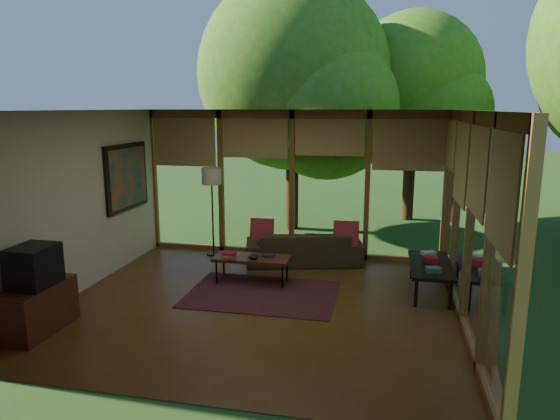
% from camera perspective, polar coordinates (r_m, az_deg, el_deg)
% --- Properties ---
extents(floor, '(5.50, 5.50, 0.00)m').
position_cam_1_polar(floor, '(7.21, -2.43, -10.66)').
color(floor, brown).
rests_on(floor, ground).
extents(ceiling, '(5.50, 5.50, 0.00)m').
position_cam_1_polar(ceiling, '(6.67, -2.63, 11.32)').
color(ceiling, white).
rests_on(ceiling, ground).
extents(wall_left, '(0.04, 5.00, 2.70)m').
position_cam_1_polar(wall_left, '(7.96, -22.08, 0.74)').
color(wall_left, beige).
rests_on(wall_left, ground).
extents(wall_front, '(5.50, 0.04, 2.70)m').
position_cam_1_polar(wall_front, '(4.52, -10.55, -6.44)').
color(wall_front, beige).
rests_on(wall_front, ground).
extents(window_wall_back, '(5.50, 0.12, 2.70)m').
position_cam_1_polar(window_wall_back, '(9.22, 1.37, 2.99)').
color(window_wall_back, brown).
rests_on(window_wall_back, ground).
extents(window_wall_right, '(0.12, 5.00, 2.70)m').
position_cam_1_polar(window_wall_right, '(6.69, 20.93, -1.10)').
color(window_wall_right, brown).
rests_on(window_wall_right, ground).
extents(tree_nw, '(4.19, 4.19, 5.55)m').
position_cam_1_polar(tree_nw, '(11.30, 1.51, 15.25)').
color(tree_nw, '#392214').
rests_on(tree_nw, ground).
extents(tree_ne, '(3.20, 3.20, 4.98)m').
position_cam_1_polar(tree_ne, '(12.68, 15.05, 14.12)').
color(tree_ne, '#392214').
rests_on(tree_ne, ground).
extents(rug, '(2.19, 1.55, 0.01)m').
position_cam_1_polar(rug, '(7.56, -2.06, -9.54)').
color(rug, maroon).
rests_on(rug, floor).
extents(sofa, '(2.16, 1.27, 0.59)m').
position_cam_1_polar(sofa, '(8.91, 2.72, -4.27)').
color(sofa, '#3B301D').
rests_on(sofa, floor).
extents(pillow_left, '(0.40, 0.22, 0.42)m').
position_cam_1_polar(pillow_left, '(8.93, -2.07, -2.31)').
color(pillow_left, maroon).
rests_on(pillow_left, sofa).
extents(pillow_right, '(0.43, 0.23, 0.45)m').
position_cam_1_polar(pillow_right, '(8.70, 7.57, -2.71)').
color(pillow_right, maroon).
rests_on(pillow_right, sofa).
extents(ct_book_lower, '(0.20, 0.16, 0.03)m').
position_cam_1_polar(ct_book_lower, '(7.96, -5.77, -5.20)').
color(ct_book_lower, '#BDB3AB').
rests_on(ct_book_lower, coffee_table).
extents(ct_book_upper, '(0.21, 0.16, 0.03)m').
position_cam_1_polar(ct_book_upper, '(7.95, -5.78, -4.97)').
color(ct_book_upper, maroon).
rests_on(ct_book_upper, coffee_table).
extents(ct_book_side, '(0.20, 0.15, 0.03)m').
position_cam_1_polar(ct_book_side, '(7.92, -1.33, -5.21)').
color(ct_book_side, '#161F32').
rests_on(ct_book_side, coffee_table).
extents(ct_bowl, '(0.16, 0.16, 0.07)m').
position_cam_1_polar(ct_bowl, '(7.80, -3.08, -5.34)').
color(ct_bowl, black).
rests_on(ct_bowl, coffee_table).
extents(media_cabinet, '(0.50, 1.00, 0.60)m').
position_cam_1_polar(media_cabinet, '(6.97, -26.04, -10.06)').
color(media_cabinet, '#562417').
rests_on(media_cabinet, floor).
extents(television, '(0.45, 0.55, 0.50)m').
position_cam_1_polar(television, '(6.78, -26.32, -5.75)').
color(television, black).
rests_on(television, media_cabinet).
extents(console_book_a, '(0.23, 0.18, 0.07)m').
position_cam_1_polar(console_book_a, '(7.41, 17.10, -6.53)').
color(console_book_a, '#396359').
rests_on(console_book_a, side_console).
extents(console_book_b, '(0.24, 0.21, 0.09)m').
position_cam_1_polar(console_book_b, '(7.83, 16.84, -5.45)').
color(console_book_b, maroon).
rests_on(console_book_b, side_console).
extents(console_book_c, '(0.25, 0.22, 0.06)m').
position_cam_1_polar(console_book_c, '(8.22, 16.61, -4.76)').
color(console_book_c, '#BDB3AB').
rests_on(console_book_c, side_console).
extents(floor_lamp, '(0.36, 0.36, 1.65)m').
position_cam_1_polar(floor_lamp, '(9.27, -7.82, 3.29)').
color(floor_lamp, black).
rests_on(floor_lamp, floor).
extents(coffee_table, '(1.20, 0.50, 0.43)m').
position_cam_1_polar(coffee_table, '(7.92, -3.23, -5.60)').
color(coffee_table, '#562417').
rests_on(coffee_table, floor).
extents(side_console, '(0.60, 1.40, 0.46)m').
position_cam_1_polar(side_console, '(7.81, 16.82, -6.20)').
color(side_console, black).
rests_on(side_console, floor).
extents(wall_painting, '(0.06, 1.35, 1.15)m').
position_cam_1_polar(wall_painting, '(9.08, -17.08, 3.63)').
color(wall_painting, black).
rests_on(wall_painting, wall_left).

